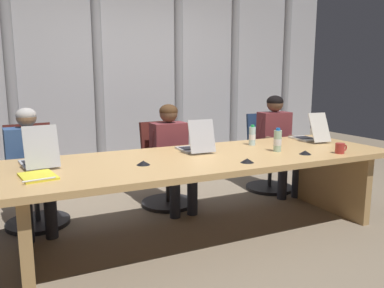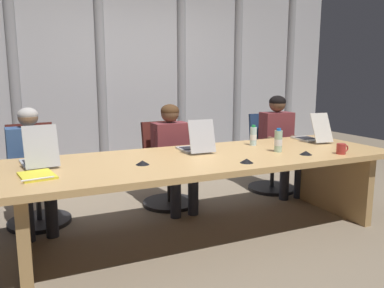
{
  "view_description": "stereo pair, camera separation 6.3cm",
  "coord_description": "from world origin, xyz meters",
  "px_view_note": "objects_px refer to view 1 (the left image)",
  "views": [
    {
      "loc": [
        -1.51,
        -2.9,
        1.42
      ],
      "look_at": [
        -0.09,
        0.09,
        0.83
      ],
      "focal_mm": 35.18,
      "sensor_mm": 36.0,
      "label": 1
    },
    {
      "loc": [
        -1.45,
        -2.93,
        1.42
      ],
      "look_at": [
        -0.09,
        0.09,
        0.83
      ],
      "focal_mm": 35.18,
      "sensor_mm": 36.0,
      "label": 2
    }
  ],
  "objects_px": {
    "person_left_mid": "(172,150)",
    "coffee_mug_near": "(340,148)",
    "water_bottle_primary": "(252,136)",
    "person_center": "(277,137)",
    "water_bottle_secondary": "(278,141)",
    "office_chair_center": "(268,161)",
    "spiral_notepad": "(38,176)",
    "person_left_end": "(31,162)",
    "laptop_center": "(310,135)",
    "office_chair_left_end": "(35,187)",
    "office_chair_left_mid": "(166,174)",
    "laptop_left_end": "(39,158)",
    "conference_mic_right_side": "(305,152)",
    "conference_mic_middle": "(247,160)",
    "conference_mic_left_side": "(143,163)",
    "laptop_left_mid": "(196,145)"
  },
  "relations": [
    {
      "from": "water_bottle_secondary",
      "to": "spiral_notepad",
      "type": "distance_m",
      "value": 2.1
    },
    {
      "from": "office_chair_left_mid",
      "to": "person_center",
      "type": "xyz_separation_m",
      "value": [
        1.42,
        -0.15,
        0.34
      ]
    },
    {
      "from": "laptop_center",
      "to": "office_chair_left_end",
      "type": "xyz_separation_m",
      "value": [
        -2.8,
        0.71,
        -0.43
      ]
    },
    {
      "from": "person_left_end",
      "to": "conference_mic_right_side",
      "type": "relative_size",
      "value": 10.41
    },
    {
      "from": "laptop_center",
      "to": "person_center",
      "type": "xyz_separation_m",
      "value": [
        -0.01,
        0.55,
        -0.1
      ]
    },
    {
      "from": "laptop_center",
      "to": "conference_mic_right_side",
      "type": "xyz_separation_m",
      "value": [
        -0.57,
        -0.57,
        -0.04
      ]
    },
    {
      "from": "person_left_end",
      "to": "coffee_mug_near",
      "type": "height_order",
      "value": "person_left_end"
    },
    {
      "from": "laptop_center",
      "to": "person_left_end",
      "type": "distance_m",
      "value": 2.88
    },
    {
      "from": "laptop_left_end",
      "to": "office_chair_left_end",
      "type": "relative_size",
      "value": 0.47
    },
    {
      "from": "person_center",
      "to": "water_bottle_primary",
      "type": "xyz_separation_m",
      "value": [
        -0.73,
        -0.52,
        0.14
      ]
    },
    {
      "from": "office_chair_left_end",
      "to": "conference_mic_right_side",
      "type": "height_order",
      "value": "office_chair_left_end"
    },
    {
      "from": "laptop_left_mid",
      "to": "water_bottle_primary",
      "type": "height_order",
      "value": "laptop_left_mid"
    },
    {
      "from": "person_left_mid",
      "to": "conference_mic_left_side",
      "type": "relative_size",
      "value": 10.33
    },
    {
      "from": "conference_mic_middle",
      "to": "laptop_left_mid",
      "type": "bearing_deg",
      "value": 106.06
    },
    {
      "from": "water_bottle_secondary",
      "to": "conference_mic_left_side",
      "type": "relative_size",
      "value": 2.03
    },
    {
      "from": "person_left_mid",
      "to": "spiral_notepad",
      "type": "distance_m",
      "value": 1.68
    },
    {
      "from": "office_chair_center",
      "to": "coffee_mug_near",
      "type": "xyz_separation_m",
      "value": [
        -0.24,
        -1.38,
        0.42
      ]
    },
    {
      "from": "office_chair_left_end",
      "to": "coffee_mug_near",
      "type": "height_order",
      "value": "office_chair_left_end"
    },
    {
      "from": "person_center",
      "to": "water_bottle_secondary",
      "type": "bearing_deg",
      "value": -32.79
    },
    {
      "from": "office_chair_left_end",
      "to": "water_bottle_secondary",
      "type": "xyz_separation_m",
      "value": [
        2.09,
        -1.06,
        0.47
      ]
    },
    {
      "from": "office_chair_left_end",
      "to": "conference_mic_right_side",
      "type": "bearing_deg",
      "value": 52.96
    },
    {
      "from": "office_chair_left_mid",
      "to": "person_left_mid",
      "type": "distance_m",
      "value": 0.34
    },
    {
      "from": "person_left_mid",
      "to": "conference_mic_left_side",
      "type": "xyz_separation_m",
      "value": [
        -0.61,
        -0.89,
        0.1
      ]
    },
    {
      "from": "laptop_left_end",
      "to": "spiral_notepad",
      "type": "bearing_deg",
      "value": 168.53
    },
    {
      "from": "person_center",
      "to": "coffee_mug_near",
      "type": "relative_size",
      "value": 9.37
    },
    {
      "from": "office_chair_left_end",
      "to": "water_bottle_primary",
      "type": "height_order",
      "value": "office_chair_left_end"
    },
    {
      "from": "office_chair_left_end",
      "to": "spiral_notepad",
      "type": "relative_size",
      "value": 2.88
    },
    {
      "from": "person_left_mid",
      "to": "coffee_mug_near",
      "type": "height_order",
      "value": "person_left_mid"
    },
    {
      "from": "laptop_left_end",
      "to": "person_center",
      "type": "xyz_separation_m",
      "value": [
        2.78,
        0.58,
        -0.11
      ]
    },
    {
      "from": "laptop_center",
      "to": "person_left_mid",
      "type": "distance_m",
      "value": 1.53
    },
    {
      "from": "office_chair_center",
      "to": "coffee_mug_near",
      "type": "distance_m",
      "value": 1.46
    },
    {
      "from": "laptop_center",
      "to": "person_left_end",
      "type": "bearing_deg",
      "value": 84.11
    },
    {
      "from": "person_left_mid",
      "to": "spiral_notepad",
      "type": "relative_size",
      "value": 3.37
    },
    {
      "from": "person_left_end",
      "to": "water_bottle_secondary",
      "type": "height_order",
      "value": "person_left_end"
    },
    {
      "from": "water_bottle_secondary",
      "to": "office_chair_left_mid",
      "type": "bearing_deg",
      "value": 124.12
    },
    {
      "from": "water_bottle_primary",
      "to": "coffee_mug_near",
      "type": "distance_m",
      "value": 0.86
    },
    {
      "from": "laptop_center",
      "to": "person_left_mid",
      "type": "xyz_separation_m",
      "value": [
        -1.42,
        0.54,
        -0.14
      ]
    },
    {
      "from": "office_chair_left_end",
      "to": "person_center",
      "type": "xyz_separation_m",
      "value": [
        2.8,
        -0.16,
        0.33
      ]
    },
    {
      "from": "water_bottle_primary",
      "to": "office_chair_center",
      "type": "bearing_deg",
      "value": 43.04
    },
    {
      "from": "office_chair_left_mid",
      "to": "conference_mic_right_side",
      "type": "bearing_deg",
      "value": 27.88
    },
    {
      "from": "office_chair_center",
      "to": "water_bottle_secondary",
      "type": "bearing_deg",
      "value": -27.56
    },
    {
      "from": "office_chair_left_end",
      "to": "spiral_notepad",
      "type": "distance_m",
      "value": 1.17
    },
    {
      "from": "person_left_mid",
      "to": "conference_mic_middle",
      "type": "height_order",
      "value": "person_left_mid"
    },
    {
      "from": "laptop_left_end",
      "to": "water_bottle_secondary",
      "type": "bearing_deg",
      "value": -105.57
    },
    {
      "from": "office_chair_left_mid",
      "to": "water_bottle_secondary",
      "type": "relative_size",
      "value": 4.16
    },
    {
      "from": "conference_mic_right_side",
      "to": "person_left_mid",
      "type": "bearing_deg",
      "value": 127.42
    },
    {
      "from": "laptop_left_end",
      "to": "office_chair_center",
      "type": "distance_m",
      "value": 2.9
    },
    {
      "from": "laptop_left_mid",
      "to": "water_bottle_secondary",
      "type": "relative_size",
      "value": 1.83
    },
    {
      "from": "laptop_left_end",
      "to": "water_bottle_primary",
      "type": "relative_size",
      "value": 2.17
    },
    {
      "from": "conference_mic_middle",
      "to": "spiral_notepad",
      "type": "height_order",
      "value": "conference_mic_middle"
    }
  ]
}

